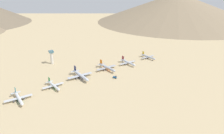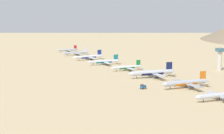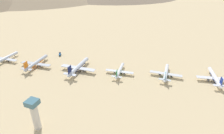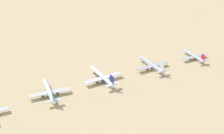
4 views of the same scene
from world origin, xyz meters
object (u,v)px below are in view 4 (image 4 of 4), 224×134
(parked_jet_0, at_px, (194,56))
(parked_jet_2, at_px, (102,77))
(parked_jet_1, at_px, (152,65))
(parked_jet_3, at_px, (49,91))

(parked_jet_0, relative_size, parked_jet_2, 0.81)
(parked_jet_1, bearing_deg, parked_jet_3, 98.43)
(parked_jet_0, bearing_deg, parked_jet_2, 96.19)
(parked_jet_0, height_order, parked_jet_2, parked_jet_2)
(parked_jet_0, xyz_separation_m, parked_jet_3, (-17.86, 139.93, 0.53))
(parked_jet_0, xyz_separation_m, parked_jet_2, (-10.28, 94.70, 0.76))
(parked_jet_2, bearing_deg, parked_jet_3, 99.52)
(parked_jet_1, distance_m, parked_jet_3, 94.76)
(parked_jet_1, distance_m, parked_jet_2, 48.92)
(parked_jet_0, bearing_deg, parked_jet_3, 97.27)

